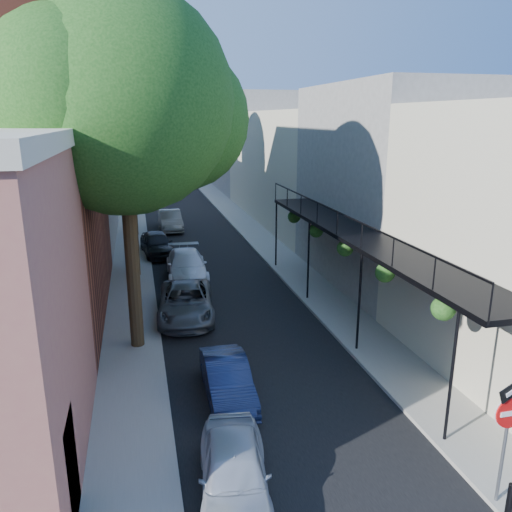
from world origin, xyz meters
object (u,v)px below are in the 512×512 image
parked_car_a (234,472)px  parked_car_f (170,220)px  oak_near (136,106)px  bollard (510,503)px  parked_car_c (186,302)px  oak_far (134,106)px  parked_car_e (157,244)px  sign_post (510,417)px  oak_mid (135,129)px  parked_car_b (227,379)px  parked_car_d (187,266)px

parked_car_a → parked_car_f: size_ratio=0.86×
oak_near → bollard: bearing=-56.9°
parked_car_c → parked_car_f: (0.52, 16.02, 0.05)m
oak_far → parked_car_a: oak_far is taller
parked_car_e → bollard: bearing=-81.9°
parked_car_a → oak_far: bearing=101.0°
parked_car_c → parked_car_e: size_ratio=1.15×
bollard → parked_car_e: parked_car_e is taller
sign_post → parked_car_c: sign_post is taller
parked_car_a → parked_car_e: bearing=99.7°
sign_post → parked_car_a: bearing=163.8°
oak_mid → oak_far: bearing=89.6°
bollard → parked_car_f: size_ratio=0.19×
sign_post → parked_car_a: 5.49m
parked_car_b → parked_car_a: bearing=-97.5°
oak_near → parked_car_e: (0.77, 11.63, -7.21)m
bollard → oak_mid: bearing=109.9°
parked_car_d → parked_car_c: bearing=-94.4°
parked_car_b → parked_car_c: parked_car_c is taller
oak_mid → parked_car_a: 17.11m
oak_near → parked_car_e: bearing=86.2°
parked_car_c → parked_car_e: (-0.68, 9.56, 0.04)m
parked_car_a → oak_near: bearing=108.1°
bollard → oak_near: 13.78m
bollard → oak_mid: oak_mid is taller
oak_near → parked_car_f: size_ratio=2.76×
parked_car_a → parked_car_c: 9.89m
parked_car_c → oak_far: bearing=101.2°
bollard → parked_car_a: parked_car_a is taller
oak_mid → parked_car_b: (2.02, -12.01, -6.50)m
bollard → parked_car_c: 12.82m
sign_post → parked_car_e: bearing=105.4°
sign_post → parked_car_b: bearing=131.0°
oak_mid → oak_far: oak_far is taller
sign_post → parked_car_d: 16.89m
parked_car_f → parked_car_e: bearing=-102.0°
oak_mid → parked_car_c: 8.85m
oak_far → parked_car_b: bearing=-84.7°
oak_near → parked_car_e: size_ratio=2.91×
oak_far → parked_car_d: (1.95, -10.09, -7.60)m
bollard → parked_car_f: bearing=99.0°
oak_far → sign_post: bearing=-76.1°
sign_post → parked_car_e: (-5.76, 20.92, -1.37)m
sign_post → parked_car_b: 7.11m
oak_near → parked_car_f: (1.97, 18.09, -7.20)m
parked_car_d → parked_car_e: size_ratio=1.16×
sign_post → parked_car_c: bearing=114.1°
bollard → parked_car_d: bearing=104.8°
parked_car_c → parked_car_f: parked_car_f is taller
oak_far → oak_near: bearing=-90.0°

